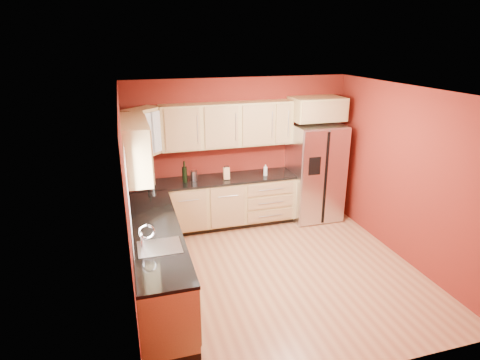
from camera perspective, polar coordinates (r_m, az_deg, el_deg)
The scene contains 23 objects.
floor at distance 6.05m, azimuth 5.30°, elevation -12.77°, with size 4.00×4.00×0.00m, color #9D5C3D.
ceiling at distance 5.16m, azimuth 6.20°, elevation 12.48°, with size 4.00×4.00×0.00m, color white.
wall_back at distance 7.27m, azimuth -0.13°, elevation 4.16°, with size 4.00×0.04×2.60m, color maroon.
wall_front at distance 3.87m, azimuth 16.93°, elevation -11.19°, with size 4.00×0.04×2.60m, color maroon.
wall_left at distance 5.11m, azimuth -15.65°, elevation -3.34°, with size 0.04×4.00×2.60m, color maroon.
wall_right at distance 6.46m, azimuth 22.44°, elevation 0.67°, with size 0.04×4.00×2.60m, color maroon.
base_cabinets_back at distance 7.15m, azimuth -3.70°, elevation -3.45°, with size 2.90×0.60×0.88m, color #9E834C.
base_cabinets_left at distance 5.49m, azimuth -11.65°, elevation -11.34°, with size 0.60×2.80×0.88m, color #9E834C.
countertop_back at distance 6.97m, azimuth -3.76°, elevation 0.00°, with size 2.90×0.62×0.04m, color black.
countertop_left at distance 5.28m, azimuth -11.88°, elevation -7.03°, with size 0.62×2.80×0.04m, color black.
upper_cabinets_back at distance 6.93m, azimuth -1.75°, elevation 7.86°, with size 2.30×0.33×0.75m, color #9E834C.
upper_cabinets_left at distance 5.64m, azimuth -14.64°, elevation 4.52°, with size 0.33×1.35×0.75m, color #9E834C.
corner_upper_cabinet at distance 6.56m, azimuth -13.55°, elevation 6.67°, with size 0.62×0.33×0.75m, color #9E834C.
over_fridge_cabinet at distance 7.33m, azimuth 10.89°, elevation 9.95°, with size 0.92×0.60×0.40m, color #9E834C.
refrigerator at distance 7.53m, azimuth 10.59°, elevation 1.12°, with size 0.90×0.75×1.78m, color #ABABAF.
window at distance 4.55m, azimuth -15.52°, elevation -2.77°, with size 0.03×0.90×1.00m, color white.
sink_faucet at distance 4.75m, azimuth -11.48°, elevation -7.80°, with size 0.50×0.42×0.30m, color white, non-canonical shape.
canister_left at distance 6.87m, azimuth -6.58°, elevation 0.59°, with size 0.11×0.11×0.18m, color #ABABAF.
canister_right at distance 6.80m, azimuth -12.46°, elevation 0.08°, with size 0.12×0.12×0.19m, color #ABABAF.
wine_bottle_a at distance 6.79m, azimuth -7.90°, elevation 1.16°, with size 0.08×0.08×0.37m, color black, non-canonical shape.
wine_bottle_b at distance 6.81m, azimuth -12.87°, elevation 0.67°, with size 0.07×0.07×0.32m, color black, non-canonical shape.
knife_block at distance 6.92m, azimuth -1.94°, elevation 0.95°, with size 0.10×0.09×0.21m, color tan.
soap_dispenser at distance 7.11m, azimuth 3.64°, elevation 1.41°, with size 0.07×0.07×0.20m, color silver.
Camera 1 is at (-1.95, -4.74, 3.22)m, focal length 30.00 mm.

